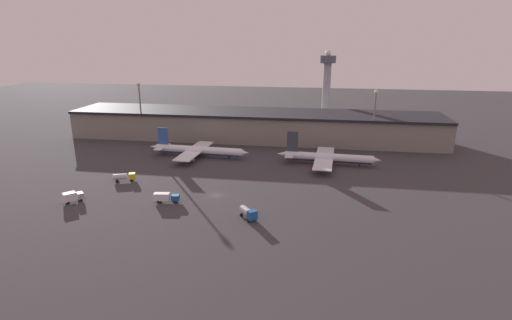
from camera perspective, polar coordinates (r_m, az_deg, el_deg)
name	(u,v)px	position (r m, az deg, el deg)	size (l,w,h in m)	color
ground	(216,195)	(133.47, -5.75, -5.03)	(600.00, 600.00, 0.00)	#383538
terminal_building	(254,125)	(204.40, -0.31, 5.00)	(185.86, 29.56, 14.14)	gray
airplane_0	(197,150)	(175.66, -8.36, 1.39)	(45.57, 32.21, 12.31)	white
airplane_1	(327,158)	(165.88, 10.11, 0.35)	(42.33, 33.74, 13.25)	silver
service_vehicle_0	(248,213)	(115.83, -1.12, -7.53)	(6.17, 6.70, 3.30)	#195199
service_vehicle_1	(72,197)	(139.53, -24.75, -4.77)	(5.89, 5.97, 3.34)	#9EA3A8
service_vehicle_2	(124,177)	(152.56, -18.30, -2.28)	(7.98, 4.73, 2.84)	gold
service_vehicle_3	(166,197)	(130.00, -12.80, -5.18)	(8.17, 3.23, 3.04)	#195199
lamp_post_0	(140,105)	(206.35, -16.20, 7.57)	(1.80, 1.80, 29.20)	slate
lamp_post_1	(374,113)	(188.85, 16.57, 6.47)	(1.80, 1.80, 27.83)	slate
control_tower	(327,84)	(232.15, 10.05, 10.71)	(9.00, 9.00, 43.21)	#99999E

